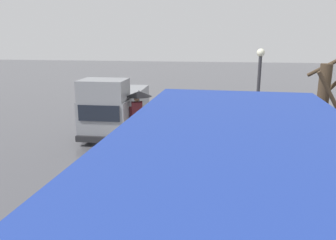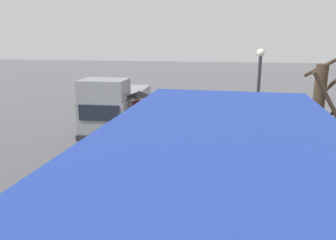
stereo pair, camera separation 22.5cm
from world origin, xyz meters
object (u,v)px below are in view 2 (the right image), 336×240
(pedestrian_pink_side, at_px, (138,104))
(bare_tree_near, at_px, (314,144))
(hand_dolly_boxes, at_px, (153,125))
(pedestrian_white_side, at_px, (218,107))
(shopping_cart_vendor, at_px, (182,127))
(street_lamp, at_px, (258,91))
(pedestrian_black_side, at_px, (193,112))
(cargo_van_parked_right, at_px, (117,106))

(pedestrian_pink_side, relative_size, bare_tree_near, 0.53)
(hand_dolly_boxes, relative_size, pedestrian_white_side, 0.61)
(shopping_cart_vendor, height_order, pedestrian_pink_side, pedestrian_pink_side)
(shopping_cart_vendor, height_order, pedestrian_white_side, pedestrian_white_side)
(pedestrian_pink_side, relative_size, street_lamp, 0.56)
(pedestrian_pink_side, relative_size, pedestrian_black_side, 1.00)
(hand_dolly_boxes, bearing_deg, pedestrian_black_side, 143.11)
(pedestrian_white_side, bearing_deg, hand_dolly_boxes, -6.37)
(pedestrian_black_side, bearing_deg, shopping_cart_vendor, -69.56)
(cargo_van_parked_right, distance_m, pedestrian_pink_side, 1.92)
(shopping_cart_vendor, bearing_deg, pedestrian_black_side, 110.44)
(cargo_van_parked_right, distance_m, shopping_cart_vendor, 3.36)
(pedestrian_black_side, xyz_separation_m, street_lamp, (-2.30, -0.40, 0.79))
(shopping_cart_vendor, distance_m, pedestrian_black_side, 1.93)
(shopping_cart_vendor, bearing_deg, cargo_van_parked_right, -17.52)
(cargo_van_parked_right, xyz_separation_m, street_lamp, (-6.02, 2.13, 1.19))
(pedestrian_black_side, height_order, street_lamp, street_lamp)
(shopping_cart_vendor, xyz_separation_m, pedestrian_white_side, (-1.47, 0.50, 1.02))
(hand_dolly_boxes, relative_size, pedestrian_pink_side, 0.61)
(pedestrian_white_side, xyz_separation_m, bare_tree_near, (-2.11, 5.56, 0.43))
(pedestrian_black_side, distance_m, pedestrian_white_side, 1.37)
(cargo_van_parked_right, distance_m, hand_dolly_boxes, 2.34)
(shopping_cart_vendor, relative_size, hand_dolly_boxes, 0.77)
(shopping_cart_vendor, bearing_deg, pedestrian_white_side, 161.26)
(pedestrian_pink_side, height_order, street_lamp, street_lamp)
(hand_dolly_boxes, relative_size, street_lamp, 0.34)
(pedestrian_white_side, distance_m, street_lamp, 1.73)
(shopping_cart_vendor, distance_m, hand_dolly_boxes, 1.23)
(hand_dolly_boxes, bearing_deg, shopping_cart_vendor, -170.61)
(cargo_van_parked_right, relative_size, bare_tree_near, 1.33)
(hand_dolly_boxes, height_order, bare_tree_near, bare_tree_near)
(bare_tree_near, bearing_deg, pedestrian_black_side, -56.33)
(cargo_van_parked_right, height_order, pedestrian_white_side, cargo_van_parked_right)
(shopping_cart_vendor, relative_size, pedestrian_white_side, 0.47)
(cargo_van_parked_right, height_order, bare_tree_near, bare_tree_near)
(pedestrian_black_side, relative_size, bare_tree_near, 0.53)
(pedestrian_white_side, height_order, bare_tree_near, bare_tree_near)
(bare_tree_near, bearing_deg, pedestrian_white_side, -69.16)
(pedestrian_pink_side, bearing_deg, pedestrian_white_side, 176.52)
(pedestrian_white_side, height_order, street_lamp, street_lamp)
(bare_tree_near, bearing_deg, pedestrian_pink_side, -46.93)
(shopping_cart_vendor, xyz_separation_m, pedestrian_black_side, (-0.57, 1.53, 1.02))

